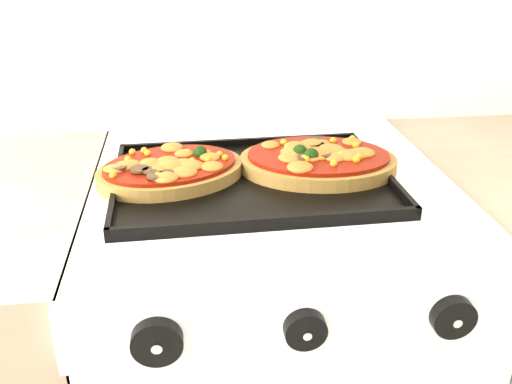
{
  "coord_description": "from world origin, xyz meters",
  "views": [
    {
      "loc": [
        -0.14,
        0.84,
        1.29
      ],
      "look_at": [
        -0.04,
        1.62,
        0.92
      ],
      "focal_mm": 40.0,
      "sensor_mm": 36.0,
      "label": 1
    }
  ],
  "objects": [
    {
      "name": "knob_left",
      "position": [
        -0.19,
        1.37,
        0.85
      ],
      "size": [
        0.06,
        0.02,
        0.06
      ],
      "primitive_type": "cylinder",
      "rotation": [
        1.57,
        0.0,
        0.0
      ],
      "color": "black",
      "rests_on": "control_panel"
    },
    {
      "name": "control_panel",
      "position": [
        -0.0,
        1.39,
        0.85
      ],
      "size": [
        0.6,
        0.02,
        0.09
      ],
      "primitive_type": "cube",
      "color": "white",
      "rests_on": "stove"
    },
    {
      "name": "knob_center",
      "position": [
        -0.01,
        1.37,
        0.85
      ],
      "size": [
        0.05,
        0.02,
        0.05
      ],
      "primitive_type": "cylinder",
      "rotation": [
        1.57,
        0.0,
        0.0
      ],
      "color": "black",
      "rests_on": "control_panel"
    },
    {
      "name": "baking_tray",
      "position": [
        -0.04,
        1.67,
        0.92
      ],
      "size": [
        0.44,
        0.33,
        0.02
      ],
      "primitive_type": "cube",
      "rotation": [
        0.0,
        0.0,
        0.02
      ],
      "color": "black",
      "rests_on": "stove"
    },
    {
      "name": "knob_right",
      "position": [
        0.17,
        1.37,
        0.85
      ],
      "size": [
        0.06,
        0.02,
        0.06
      ],
      "primitive_type": "cylinder",
      "rotation": [
        1.57,
        0.0,
        0.0
      ],
      "color": "black",
      "rests_on": "control_panel"
    },
    {
      "name": "pizza_right",
      "position": [
        0.08,
        1.69,
        0.94
      ],
      "size": [
        0.29,
        0.23,
        0.04
      ],
      "primitive_type": null,
      "rotation": [
        0.0,
        0.0,
        -0.15
      ],
      "color": "olive",
      "rests_on": "baking_tray"
    },
    {
      "name": "stove",
      "position": [
        -0.0,
        1.7,
        0.46
      ],
      "size": [
        0.6,
        0.6,
        0.91
      ],
      "primitive_type": "cube",
      "color": "white",
      "rests_on": "floor"
    },
    {
      "name": "pizza_left",
      "position": [
        -0.17,
        1.69,
        0.94
      ],
      "size": [
        0.28,
        0.24,
        0.04
      ],
      "primitive_type": null,
      "rotation": [
        0.0,
        0.0,
        0.29
      ],
      "color": "olive",
      "rests_on": "baking_tray"
    }
  ]
}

